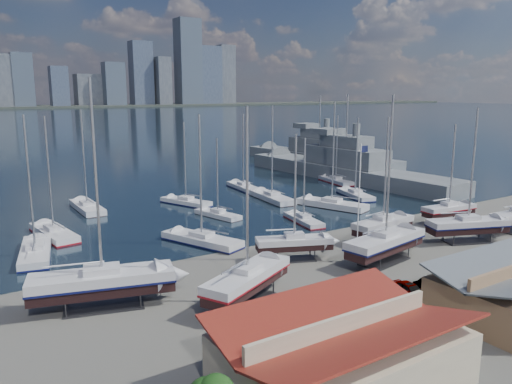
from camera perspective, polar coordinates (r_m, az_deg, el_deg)
ground at (r=54.52m, az=12.39°, el=-7.36°), size 1400.00×1400.00×0.00m
water at (r=348.53m, az=-26.83°, el=7.28°), size 1400.00×600.00×0.40m
shed_red at (r=31.46m, az=9.81°, el=-17.15°), size 14.70×9.45×4.51m
sailboat_cradle_0 at (r=42.75m, az=-17.14°, el=-9.80°), size 11.90×6.08×18.33m
sailboat_cradle_1 at (r=41.94m, az=-0.98°, el=-9.85°), size 10.23×6.99×16.19m
sailboat_cradle_2 at (r=52.16m, az=4.40°, el=-5.76°), size 8.14×5.11×13.14m
sailboat_cradle_3 at (r=53.10m, az=14.58°, el=-5.57°), size 10.93×4.71×17.02m
sailboat_cradle_4 at (r=60.62m, az=14.33°, el=-3.58°), size 9.03×3.44×14.51m
sailboat_cradle_5 at (r=63.16m, az=23.05°, el=-3.50°), size 9.93×5.99×15.56m
sailboat_cradle_6 at (r=71.25m, az=21.19°, el=-1.85°), size 8.22×3.06×13.21m
sailboat_moored_0 at (r=58.55m, az=-23.86°, el=-6.47°), size 5.06×10.89×15.70m
sailboat_moored_1 at (r=65.44m, az=-22.10°, el=-4.51°), size 4.16×10.46×15.20m
sailboat_moored_2 at (r=77.99m, az=-18.72°, el=-1.79°), size 2.88×10.27×15.50m
sailboat_moored_3 at (r=58.24m, az=-6.21°, el=-5.63°), size 6.59×10.73×15.55m
sailboat_moored_4 at (r=70.17m, az=-4.38°, el=-2.64°), size 3.94×7.96×11.58m
sailboat_moored_5 at (r=78.58m, az=-8.01°, el=-1.21°), size 5.66×9.26×13.40m
sailboat_moored_6 at (r=67.34m, az=5.46°, el=-3.27°), size 3.59×8.24×11.93m
sailboat_moored_7 at (r=80.70m, az=1.83°, el=-0.76°), size 3.97×10.80×15.95m
sailboat_moored_8 at (r=89.86m, az=-1.45°, el=0.48°), size 3.54×9.64×14.10m
sailboat_moored_9 at (r=76.54m, az=8.65°, el=-1.55°), size 6.68×11.35×16.56m
sailboat_moored_10 at (r=84.84m, az=11.26°, el=-0.39°), size 5.00×9.61×13.83m
sailboat_moored_11 at (r=97.51m, az=9.10°, el=1.20°), size 3.98×9.37×13.57m
naval_ship_east at (r=102.02m, az=10.13°, el=2.39°), size 11.07×51.58×18.61m
naval_ship_west at (r=124.81m, az=7.17°, el=4.09°), size 13.18×45.57×18.05m
car_a at (r=45.28m, az=17.19°, el=-10.67°), size 1.89×3.97×1.31m
car_b at (r=46.91m, az=20.24°, el=-10.00°), size 4.69×2.77×1.46m
car_c at (r=52.97m, az=23.79°, el=-7.75°), size 4.51×6.26×1.58m
flagpole at (r=55.06m, az=11.78°, el=0.21°), size 1.05×0.12×11.88m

